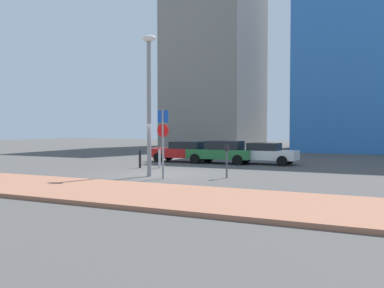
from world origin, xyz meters
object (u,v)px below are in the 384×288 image
at_px(parked_car_red, 185,151).
at_px(street_lamp, 149,93).
at_px(parked_car_green, 222,152).
at_px(traffic_bollard_mid, 140,159).
at_px(parking_meter, 227,157).
at_px(parked_car_white, 263,153).
at_px(traffic_bollard_near, 160,159).
at_px(parking_sign_post, 163,135).

distance_m(parked_car_red, street_lamp, 9.11).
distance_m(parked_car_green, traffic_bollard_mid, 5.81).
height_order(parked_car_red, parking_meter, parking_meter).
distance_m(parked_car_white, parking_meter, 7.84).
height_order(parked_car_white, street_lamp, street_lamp).
bearing_deg(street_lamp, traffic_bollard_mid, 128.28).
relative_size(parked_car_white, traffic_bollard_near, 4.00).
height_order(parking_meter, street_lamp, street_lamp).
bearing_deg(traffic_bollard_mid, parked_car_red, 84.41).
distance_m(parking_sign_post, traffic_bollard_near, 5.41).
bearing_deg(traffic_bollard_mid, traffic_bollard_near, 25.01).
bearing_deg(parked_car_white, parking_sign_post, -102.72).
bearing_deg(traffic_bollard_mid, parking_meter, -21.47).
xyz_separation_m(parked_car_red, street_lamp, (2.17, -8.25, 3.22)).
bearing_deg(parked_car_white, parked_car_green, -168.86).
distance_m(parked_car_green, parking_meter, 7.91).
relative_size(parked_car_white, traffic_bollard_mid, 4.22).
bearing_deg(parked_car_red, traffic_bollard_near, -82.90).
xyz_separation_m(parked_car_green, parked_car_white, (2.66, 0.52, -0.06)).
height_order(parked_car_red, traffic_bollard_mid, parked_car_red).
bearing_deg(parked_car_white, parked_car_red, -174.83).
bearing_deg(parked_car_red, parked_car_white, 5.17).
xyz_separation_m(parked_car_white, street_lamp, (-3.20, -8.73, 3.23)).
relative_size(parking_meter, traffic_bollard_near, 1.42).
xyz_separation_m(parked_car_red, parking_sign_post, (3.26, -8.86, 1.23)).
height_order(parked_car_white, parking_meter, parking_meter).
distance_m(parked_car_white, parking_sign_post, 9.66).
bearing_deg(parked_car_green, parking_sign_post, -86.45).
bearing_deg(parked_car_green, parked_car_white, 11.14).
xyz_separation_m(parked_car_red, parked_car_white, (5.37, 0.49, -0.02)).
height_order(parked_car_red, street_lamp, street_lamp).
bearing_deg(parked_car_green, parking_meter, -67.38).
relative_size(parked_car_green, parked_car_white, 0.99).
height_order(parked_car_green, parking_sign_post, parking_sign_post).
bearing_deg(parking_sign_post, street_lamp, 150.82).
xyz_separation_m(traffic_bollard_near, traffic_bollard_mid, (-1.03, -0.48, -0.03)).
bearing_deg(parked_car_green, traffic_bollard_mid, -123.39).
relative_size(parked_car_green, traffic_bollard_near, 3.97).
distance_m(parked_car_green, traffic_bollard_near, 4.88).
relative_size(street_lamp, traffic_bollard_mid, 6.54).
bearing_deg(parked_car_green, street_lamp, -93.78).
xyz_separation_m(parked_car_green, parking_sign_post, (0.55, -8.82, 1.19)).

